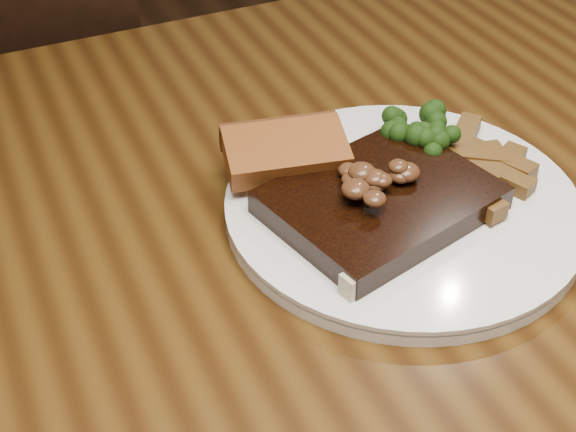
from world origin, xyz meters
The scene contains 9 objects.
dining_table centered at (0.00, 0.00, 0.66)m, with size 1.60×0.90×0.75m.
chair_far centered at (-0.19, 0.64, 0.50)m, with size 0.51×0.51×0.92m.
plate centered at (0.10, 0.01, 0.76)m, with size 0.30×0.30×0.01m, color white.
steak centered at (0.07, 0.00, 0.77)m, with size 0.18×0.13×0.03m, color black.
steak_bone centered at (0.07, -0.06, 0.77)m, with size 0.15×0.01×0.02m, color #BEB093.
mushroom_pile centered at (0.07, 0.01, 0.80)m, with size 0.06×0.06×0.03m, color #4F2A19, non-canonical shape.
garlic_bread centered at (0.02, 0.08, 0.77)m, with size 0.10×0.06×0.02m, color #96471B.
potato_wedges centered at (0.17, 0.02, 0.77)m, with size 0.09×0.09×0.02m, color brown, non-canonical shape.
broccoli_cluster centered at (0.15, 0.07, 0.78)m, with size 0.06×0.06×0.04m, color #193A0D, non-canonical shape.
Camera 1 is at (-0.21, -0.44, 1.19)m, focal length 50.00 mm.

